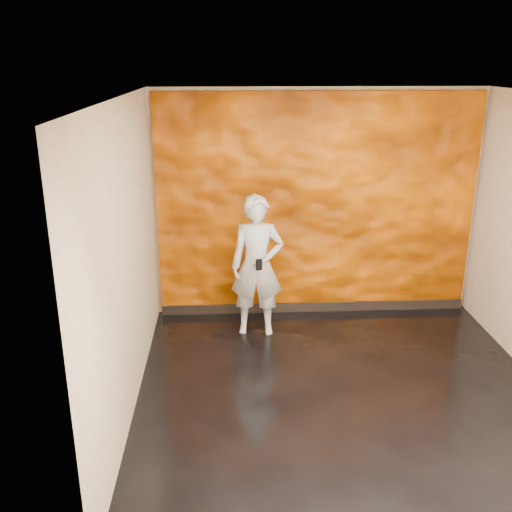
# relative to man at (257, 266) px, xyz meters

# --- Properties ---
(room) EXTENTS (4.02, 4.02, 2.81)m
(room) POSITION_rel_man_xyz_m (0.76, -1.39, 0.57)
(room) COLOR black
(room) RESTS_ON ground
(feature_wall) EXTENTS (3.90, 0.06, 2.75)m
(feature_wall) POSITION_rel_man_xyz_m (0.76, 0.57, 0.55)
(feature_wall) COLOR #F97200
(feature_wall) RESTS_ON ground
(baseboard) EXTENTS (3.90, 0.04, 0.12)m
(baseboard) POSITION_rel_man_xyz_m (0.76, 0.53, -0.77)
(baseboard) COLOR black
(baseboard) RESTS_ON ground
(man) EXTENTS (0.63, 0.44, 1.66)m
(man) POSITION_rel_man_xyz_m (0.00, 0.00, 0.00)
(man) COLOR #A4A8B4
(man) RESTS_ON ground
(phone) EXTENTS (0.07, 0.03, 0.14)m
(phone) POSITION_rel_man_xyz_m (0.01, -0.25, 0.11)
(phone) COLOR black
(phone) RESTS_ON man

